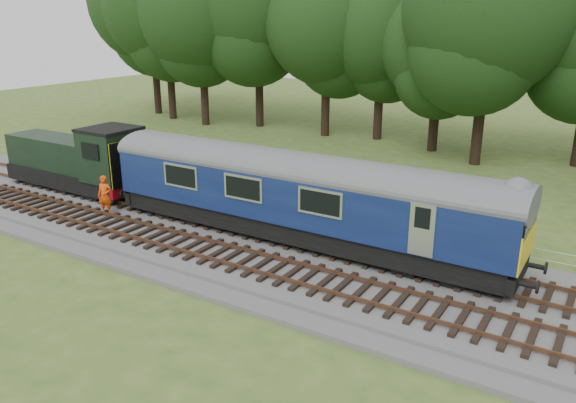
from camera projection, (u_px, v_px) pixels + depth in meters
The scene contains 9 objects.
ground at pixel (255, 252), 23.64m from camera, with size 120.00×120.00×0.00m, color #3A5C22.
ballast at pixel (255, 248), 23.59m from camera, with size 70.00×7.00×0.35m, color #4C4C4F.
track_north at pixel (273, 233), 24.64m from camera, with size 67.20×2.40×0.21m.
track_south at pixel (231, 256), 22.22m from camera, with size 67.20×2.40×0.21m.
fence at pixel (308, 221), 27.27m from camera, with size 64.00×0.12×1.00m, color #6B6054, non-canonical shape.
tree_line at pixel (426, 151), 41.39m from camera, with size 70.00×8.00×18.00m, color black, non-canonical shape.
dmu_railcar at pixel (298, 190), 23.30m from camera, with size 18.05×2.86×3.88m.
shunter_loco at pixel (78, 161), 30.46m from camera, with size 8.92×2.60×3.38m.
worker at pixel (105, 195), 26.79m from camera, with size 0.71×0.46×1.94m, color #F5490C.
Camera 1 is at (12.67, -17.76, 9.48)m, focal length 35.00 mm.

